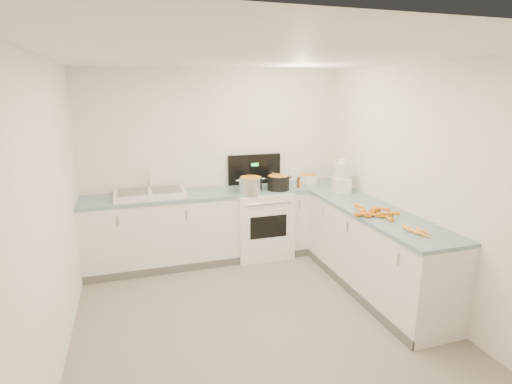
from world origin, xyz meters
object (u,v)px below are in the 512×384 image
object	(u,v)px
extract_bottle	(299,183)
spice_jar	(301,185)
mixing_bowl	(309,179)
stove	(261,221)
food_processor	(342,178)
sink	(150,193)
steel_pot	(251,186)
black_pot	(278,183)

from	to	relation	value
extract_bottle	spice_jar	distance (m)	0.04
extract_bottle	mixing_bowl	bearing A→B (deg)	39.71
stove	food_processor	size ratio (longest dim) A/B	3.20
sink	extract_bottle	world-z (taller)	sink
steel_pot	spice_jar	distance (m)	0.73
sink	mixing_bowl	distance (m)	2.20
mixing_bowl	black_pot	bearing A→B (deg)	-156.53
sink	extract_bottle	size ratio (longest dim) A/B	6.96
black_pot	spice_jar	size ratio (longest dim) A/B	3.36
mixing_bowl	food_processor	xyz separation A→B (m)	(0.19, -0.58, 0.12)
mixing_bowl	food_processor	size ratio (longest dim) A/B	0.64
stove	mixing_bowl	bearing A→B (deg)	7.25
food_processor	stove	bearing A→B (deg)	152.66
stove	sink	distance (m)	1.54
stove	spice_jar	distance (m)	0.75
steel_pot	food_processor	distance (m)	1.19
sink	steel_pot	world-z (taller)	sink
steel_pot	mixing_bowl	xyz separation A→B (m)	(0.95, 0.27, -0.03)
extract_bottle	food_processor	xyz separation A→B (m)	(0.44, -0.38, 0.12)
steel_pot	black_pot	distance (m)	0.39
spice_jar	food_processor	distance (m)	0.56
stove	food_processor	bearing A→B (deg)	-27.34
food_processor	spice_jar	bearing A→B (deg)	138.72
steel_pot	stove	bearing A→B (deg)	41.56
sink	steel_pot	size ratio (longest dim) A/B	2.87
stove	black_pot	world-z (taller)	stove
black_pot	mixing_bowl	size ratio (longest dim) A/B	1.08
black_pot	extract_bottle	size ratio (longest dim) A/B	2.37
sink	food_processor	distance (m)	2.45
black_pot	mixing_bowl	distance (m)	0.60
mixing_bowl	stove	bearing A→B (deg)	-172.75
stove	food_processor	xyz separation A→B (m)	(0.95, -0.49, 0.65)
stove	spice_jar	size ratio (longest dim) A/B	15.60
mixing_bowl	extract_bottle	bearing A→B (deg)	-140.29
stove	sink	xyz separation A→B (m)	(-1.45, 0.02, 0.50)
stove	food_processor	distance (m)	1.25
stove	extract_bottle	world-z (taller)	stove
mixing_bowl	extract_bottle	distance (m)	0.32
mixing_bowl	spice_jar	world-z (taller)	mixing_bowl
food_processor	extract_bottle	bearing A→B (deg)	138.81
sink	black_pot	bearing A→B (deg)	-5.54
mixing_bowl	spice_jar	size ratio (longest dim) A/B	3.12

